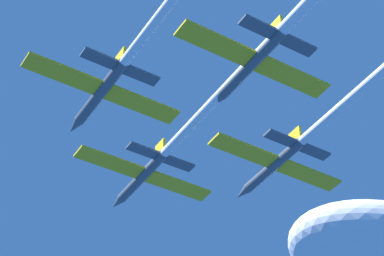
{
  "coord_description": "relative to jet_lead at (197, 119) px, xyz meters",
  "views": [
    {
      "loc": [
        -38.99,
        -76.5,
        -62.59
      ],
      "look_at": [
        0.13,
        -12.32,
        -0.22
      ],
      "focal_mm": 73.61,
      "sensor_mm": 36.0,
      "label": 1
    }
  ],
  "objects": [
    {
      "name": "jet_lead",
      "position": [
        0.0,
        0.0,
        0.0
      ],
      "size": [
        19.66,
        54.04,
        3.26
      ],
      "color": "#4C5660"
    },
    {
      "name": "jet_left_wing",
      "position": [
        -12.19,
        -14.49,
        0.12
      ],
      "size": [
        19.66,
        59.42,
        3.26
      ],
      "color": "#4C5660"
    },
    {
      "name": "jet_right_wing",
      "position": [
        13.25,
        -12.23,
        -0.53
      ],
      "size": [
        19.66,
        55.01,
        3.26
      ],
      "color": "#4C5660"
    }
  ]
}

